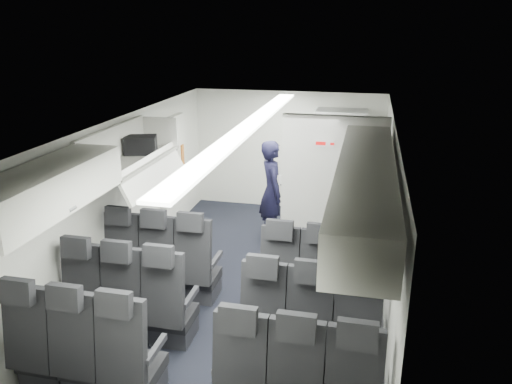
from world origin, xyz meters
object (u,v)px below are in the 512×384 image
at_px(seat_row_mid, 217,316).
at_px(seat_row_rear, 187,372).
at_px(boarding_door, 173,174).
at_px(galley_unit, 339,165).
at_px(seat_row_front, 239,275).
at_px(carry_on_bag, 141,145).
at_px(flight_attendant, 272,191).

bearing_deg(seat_row_mid, seat_row_rear, -90.00).
bearing_deg(seat_row_mid, boarding_door, 118.77).
height_order(seat_row_mid, galley_unit, galley_unit).
bearing_deg(seat_row_front, carry_on_bag, 157.44).
relative_size(galley_unit, flight_attendant, 1.18).
distance_m(seat_row_front, galley_unit, 3.43).
xyz_separation_m(seat_row_mid, galley_unit, (0.95, 4.15, 0.55)).
relative_size(flight_attendant, carry_on_bag, 4.03).
height_order(seat_row_rear, carry_on_bag, carry_on_bag).
bearing_deg(seat_row_rear, seat_row_mid, 90.00).
bearing_deg(seat_row_mid, carry_on_bag, 133.97).
relative_size(boarding_door, flight_attendant, 1.15).
relative_size(seat_row_front, seat_row_mid, 1.00).
bearing_deg(seat_row_rear, flight_attendant, 89.82).
height_order(seat_row_rear, flight_attendant, flight_attendant).
bearing_deg(flight_attendant, boarding_door, 64.91).
distance_m(boarding_door, carry_on_bag, 1.71).
bearing_deg(seat_row_rear, boarding_door, 112.87).
relative_size(galley_unit, boarding_door, 1.02).
bearing_deg(carry_on_bag, flight_attendant, 26.23).
xyz_separation_m(seat_row_front, carry_on_bag, (-1.45, 0.60, 1.38)).
bearing_deg(galley_unit, seat_row_mid, -102.88).
bearing_deg(seat_row_rear, carry_on_bag, 121.10).
distance_m(seat_row_mid, galley_unit, 4.30).
distance_m(seat_row_front, boarding_door, 2.71).
bearing_deg(seat_row_front, galley_unit, 73.72).
bearing_deg(flight_attendant, galley_unit, -59.41).
distance_m(seat_row_mid, seat_row_rear, 0.90).
bearing_deg(seat_row_mid, galley_unit, 77.12).
bearing_deg(flight_attendant, seat_row_front, 157.24).
bearing_deg(carry_on_bag, galley_unit, 30.18).
bearing_deg(galley_unit, flight_attendant, -126.99).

